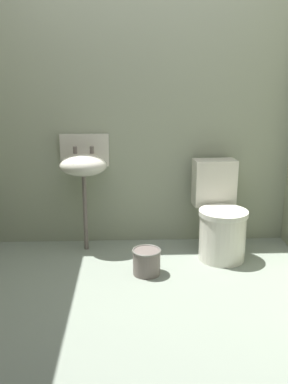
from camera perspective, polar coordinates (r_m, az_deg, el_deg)
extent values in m
cube|color=gray|center=(2.96, 0.22, -15.46)|extent=(3.04, 2.69, 0.08)
cube|color=#979E84|center=(3.75, -0.55, 10.79)|extent=(3.04, 0.10, 2.35)
cylinder|color=silver|center=(3.58, 10.44, -5.97)|extent=(0.41, 0.41, 0.38)
cylinder|color=silver|center=(3.51, 10.60, -2.78)|extent=(0.43, 0.43, 0.04)
cube|color=silver|center=(3.73, 9.38, 1.28)|extent=(0.37, 0.21, 0.40)
cylinder|color=#6C615B|center=(3.70, -7.88, -2.83)|extent=(0.04, 0.04, 0.66)
ellipsoid|color=silver|center=(3.59, -8.13, 3.55)|extent=(0.40, 0.32, 0.18)
cube|color=silver|center=(3.73, -7.94, 5.57)|extent=(0.42, 0.04, 0.28)
cylinder|color=#6C615B|center=(3.63, -9.21, 5.57)|extent=(0.04, 0.04, 0.06)
cylinder|color=#6C615B|center=(3.62, -7.00, 5.62)|extent=(0.04, 0.04, 0.06)
cylinder|color=#6C615B|center=(3.30, 0.35, -9.39)|extent=(0.21, 0.21, 0.19)
torus|color=#65625A|center=(3.26, 0.36, -7.85)|extent=(0.23, 0.23, 0.02)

